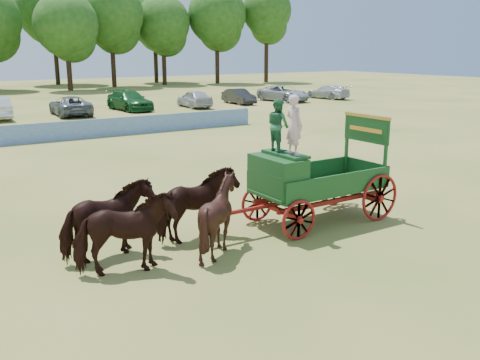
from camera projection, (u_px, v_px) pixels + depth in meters
name	position (u px, v px, depth m)	size (l,w,h in m)	color
ground	(249.00, 231.00, 14.79)	(160.00, 160.00, 0.00)	tan
horse_lead_left	(125.00, 234.00, 11.74)	(1.01, 2.22, 1.88)	black
horse_lead_right	(107.00, 221.00, 12.64)	(1.01, 2.22, 1.88)	black
horse_wheel_left	(218.00, 216.00, 13.01)	(1.52, 1.71, 1.88)	black
horse_wheel_right	(197.00, 205.00, 13.90)	(1.01, 2.22, 1.88)	black
farm_dray	(300.00, 171.00, 14.88)	(6.00, 2.00, 3.74)	maroon
sponsor_banner	(48.00, 132.00, 28.80)	(26.00, 0.08, 1.05)	#1E4CA3
parked_cars	(45.00, 106.00, 39.85)	(57.45, 7.61, 1.64)	silver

